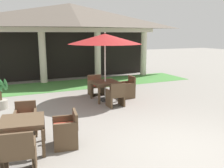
# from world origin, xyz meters

# --- Properties ---
(ground_plane) EXTENTS (60.00, 60.00, 0.00)m
(ground_plane) POSITION_xyz_m (0.00, 0.00, 0.00)
(ground_plane) COLOR gray
(background_pavilion) EXTENTS (10.39, 2.74, 4.10)m
(background_pavilion) POSITION_xyz_m (-0.00, 9.21, 3.17)
(background_pavilion) COLOR beige
(background_pavilion) RESTS_ON ground
(lawn_strip) EXTENTS (12.19, 2.59, 0.01)m
(lawn_strip) POSITION_xyz_m (0.00, 7.91, 0.00)
(lawn_strip) COLOR #47843D
(lawn_strip) RESTS_ON ground
(patio_table_near_foreground) EXTENTS (0.92, 0.92, 0.75)m
(patio_table_near_foreground) POSITION_xyz_m (0.05, 4.52, 0.64)
(patio_table_near_foreground) COLOR brown
(patio_table_near_foreground) RESTS_ON ground
(patio_umbrella_near_foreground) EXTENTS (2.76, 2.76, 2.60)m
(patio_umbrella_near_foreground) POSITION_xyz_m (0.05, 4.52, 2.34)
(patio_umbrella_near_foreground) COLOR #2D2D2D
(patio_umbrella_near_foreground) RESTS_ON ground
(patio_chair_near_foreground_east) EXTENTS (0.55, 0.57, 0.87)m
(patio_chair_near_foreground_east) POSITION_xyz_m (1.01, 4.53, 0.40)
(patio_chair_near_foreground_east) COLOR brown
(patio_chair_near_foreground_east) RESTS_ON ground
(patio_chair_near_foreground_north) EXTENTS (0.62, 0.59, 0.82)m
(patio_chair_near_foreground_north) POSITION_xyz_m (0.05, 5.48, 0.38)
(patio_chair_near_foreground_north) COLOR brown
(patio_chair_near_foreground_north) RESTS_ON ground
(patio_chair_near_foreground_south) EXTENTS (0.56, 0.49, 0.86)m
(patio_chair_near_foreground_south) POSITION_xyz_m (0.06, 3.56, 0.40)
(patio_chair_near_foreground_south) COLOR brown
(patio_chair_near_foreground_south) RESTS_ON ground
(patio_table_mid_left) EXTENTS (1.07, 1.07, 0.73)m
(patio_table_mid_left) POSITION_xyz_m (-3.24, 1.36, 0.63)
(patio_table_mid_left) COLOR brown
(patio_table_mid_left) RESTS_ON ground
(patio_chair_mid_left_south) EXTENTS (0.67, 0.59, 0.87)m
(patio_chair_mid_left_south) POSITION_xyz_m (-3.39, 0.43, 0.40)
(patio_chair_mid_left_south) COLOR brown
(patio_chair_mid_left_south) RESTS_ON ground
(patio_chair_mid_left_north) EXTENTS (0.62, 0.59, 0.84)m
(patio_chair_mid_left_north) POSITION_xyz_m (-3.09, 2.29, 0.40)
(patio_chair_mid_left_north) COLOR brown
(patio_chair_mid_left_north) RESTS_ON ground
(patio_chair_mid_left_east) EXTENTS (0.62, 0.68, 0.81)m
(patio_chair_mid_left_east) POSITION_xyz_m (-2.31, 1.21, 0.40)
(patio_chair_mid_left_east) COLOR brown
(patio_chair_mid_left_east) RESTS_ON ground
(potted_palm_left_edge) EXTENTS (0.58, 0.58, 1.12)m
(potted_palm_left_edge) POSITION_xyz_m (-3.64, 4.96, 0.39)
(potted_palm_left_edge) COLOR #B2AD9E
(potted_palm_left_edge) RESTS_ON ground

